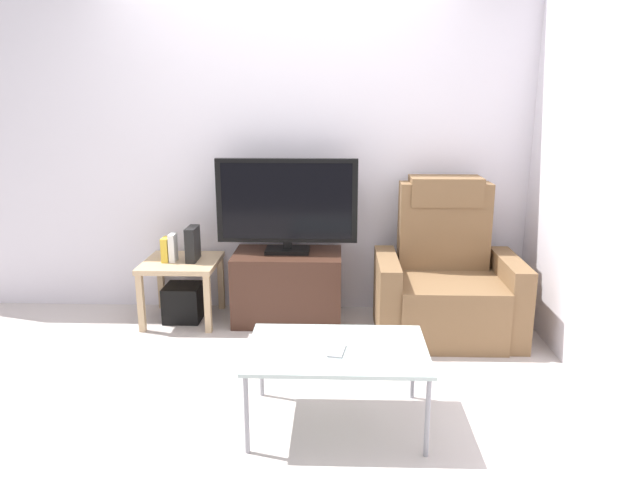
{
  "coord_description": "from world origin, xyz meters",
  "views": [
    {
      "loc": [
        0.43,
        -3.28,
        1.65
      ],
      "look_at": [
        0.31,
        0.5,
        0.7
      ],
      "focal_mm": 32.74,
      "sensor_mm": 36.0,
      "label": 1
    }
  ],
  "objects_px": {
    "television": "(287,204)",
    "coffee_table": "(337,353)",
    "cell_phone": "(337,351)",
    "book_leftmost": "(166,249)",
    "game_console": "(193,244)",
    "tv_stand": "(288,286)",
    "subwoofer_box": "(184,302)",
    "side_table": "(182,270)",
    "recliner_armchair": "(446,281)",
    "book_middle": "(173,248)"
  },
  "relations": [
    {
      "from": "television",
      "to": "coffee_table",
      "type": "distance_m",
      "value": 1.56
    },
    {
      "from": "cell_phone",
      "to": "book_leftmost",
      "type": "bearing_deg",
      "value": 140.98
    },
    {
      "from": "book_leftmost",
      "to": "game_console",
      "type": "height_order",
      "value": "game_console"
    },
    {
      "from": "tv_stand",
      "to": "cell_phone",
      "type": "xyz_separation_m",
      "value": [
        0.37,
        -1.46,
        0.16
      ]
    },
    {
      "from": "tv_stand",
      "to": "subwoofer_box",
      "type": "bearing_deg",
      "value": -178.31
    },
    {
      "from": "side_table",
      "to": "subwoofer_box",
      "type": "distance_m",
      "value": 0.25
    },
    {
      "from": "tv_stand",
      "to": "game_console",
      "type": "height_order",
      "value": "game_console"
    },
    {
      "from": "coffee_table",
      "to": "side_table",
      "type": "bearing_deg",
      "value": 129.67
    },
    {
      "from": "tv_stand",
      "to": "recliner_armchair",
      "type": "xyz_separation_m",
      "value": [
        1.13,
        -0.19,
        0.11
      ]
    },
    {
      "from": "recliner_armchair",
      "to": "subwoofer_box",
      "type": "height_order",
      "value": "recliner_armchair"
    },
    {
      "from": "subwoofer_box",
      "to": "tv_stand",
      "type": "bearing_deg",
      "value": 1.69
    },
    {
      "from": "television",
      "to": "book_leftmost",
      "type": "relative_size",
      "value": 5.77
    },
    {
      "from": "game_console",
      "to": "cell_phone",
      "type": "bearing_deg",
      "value": -53.72
    },
    {
      "from": "subwoofer_box",
      "to": "game_console",
      "type": "relative_size",
      "value": 1.07
    },
    {
      "from": "cell_phone",
      "to": "television",
      "type": "bearing_deg",
      "value": 113.54
    },
    {
      "from": "television",
      "to": "book_leftmost",
      "type": "xyz_separation_m",
      "value": [
        -0.88,
        -0.06,
        -0.33
      ]
    },
    {
      "from": "book_leftmost",
      "to": "television",
      "type": "bearing_deg",
      "value": 4.02
    },
    {
      "from": "book_middle",
      "to": "game_console",
      "type": "relative_size",
      "value": 0.82
    },
    {
      "from": "television",
      "to": "book_leftmost",
      "type": "distance_m",
      "value": 0.95
    },
    {
      "from": "tv_stand",
      "to": "television",
      "type": "xyz_separation_m",
      "value": [
        0.0,
        0.02,
        0.62
      ]
    },
    {
      "from": "television",
      "to": "subwoofer_box",
      "type": "relative_size",
      "value": 3.82
    },
    {
      "from": "television",
      "to": "book_middle",
      "type": "distance_m",
      "value": 0.89
    },
    {
      "from": "recliner_armchair",
      "to": "coffee_table",
      "type": "bearing_deg",
      "value": -118.13
    },
    {
      "from": "book_leftmost",
      "to": "book_middle",
      "type": "distance_m",
      "value": 0.05
    },
    {
      "from": "book_middle",
      "to": "subwoofer_box",
      "type": "bearing_deg",
      "value": 22.32
    },
    {
      "from": "television",
      "to": "recliner_armchair",
      "type": "height_order",
      "value": "television"
    },
    {
      "from": "recliner_armchair",
      "to": "game_console",
      "type": "height_order",
      "value": "recliner_armchair"
    },
    {
      "from": "book_leftmost",
      "to": "tv_stand",
      "type": "bearing_deg",
      "value": 2.8
    },
    {
      "from": "book_middle",
      "to": "game_console",
      "type": "xyz_separation_m",
      "value": [
        0.14,
        0.03,
        0.02
      ]
    },
    {
      "from": "television",
      "to": "recliner_armchair",
      "type": "distance_m",
      "value": 1.26
    },
    {
      "from": "television",
      "to": "side_table",
      "type": "bearing_deg",
      "value": -176.93
    },
    {
      "from": "television",
      "to": "cell_phone",
      "type": "distance_m",
      "value": 1.59
    },
    {
      "from": "recliner_armchair",
      "to": "book_middle",
      "type": "distance_m",
      "value": 1.98
    },
    {
      "from": "side_table",
      "to": "tv_stand",
      "type": "bearing_deg",
      "value": 1.69
    },
    {
      "from": "recliner_armchair",
      "to": "cell_phone",
      "type": "distance_m",
      "value": 1.48
    },
    {
      "from": "subwoofer_box",
      "to": "game_console",
      "type": "height_order",
      "value": "game_console"
    },
    {
      "from": "side_table",
      "to": "cell_phone",
      "type": "xyz_separation_m",
      "value": [
        1.15,
        -1.44,
        0.04
      ]
    },
    {
      "from": "recliner_armchair",
      "to": "game_console",
      "type": "relative_size",
      "value": 4.33
    },
    {
      "from": "subwoofer_box",
      "to": "coffee_table",
      "type": "height_order",
      "value": "coffee_table"
    },
    {
      "from": "television",
      "to": "game_console",
      "type": "height_order",
      "value": "television"
    },
    {
      "from": "tv_stand",
      "to": "coffee_table",
      "type": "xyz_separation_m",
      "value": [
        0.37,
        -1.41,
        0.13
      ]
    },
    {
      "from": "television",
      "to": "subwoofer_box",
      "type": "height_order",
      "value": "television"
    },
    {
      "from": "tv_stand",
      "to": "television",
      "type": "distance_m",
      "value": 0.62
    },
    {
      "from": "tv_stand",
      "to": "book_middle",
      "type": "height_order",
      "value": "book_middle"
    },
    {
      "from": "television",
      "to": "cell_phone",
      "type": "xyz_separation_m",
      "value": [
        0.37,
        -1.48,
        -0.46
      ]
    },
    {
      "from": "cell_phone",
      "to": "recliner_armchair",
      "type": "bearing_deg",
      "value": 68.61
    },
    {
      "from": "tv_stand",
      "to": "cell_phone",
      "type": "distance_m",
      "value": 1.52
    },
    {
      "from": "game_console",
      "to": "cell_phone",
      "type": "relative_size",
      "value": 1.66
    },
    {
      "from": "book_leftmost",
      "to": "coffee_table",
      "type": "xyz_separation_m",
      "value": [
        1.25,
        -1.37,
        -0.16
      ]
    },
    {
      "from": "recliner_armchair",
      "to": "cell_phone",
      "type": "bearing_deg",
      "value": -117.23
    }
  ]
}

